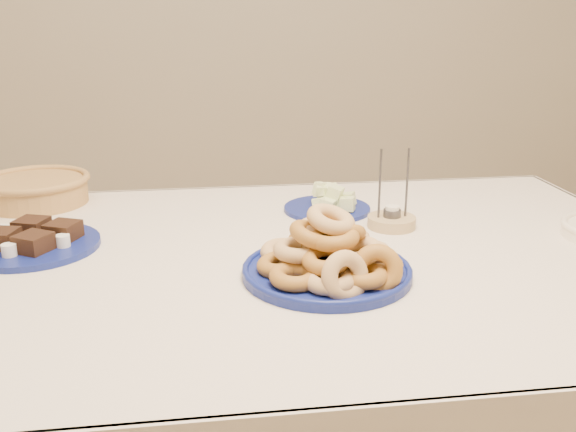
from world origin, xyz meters
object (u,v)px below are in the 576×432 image
Objects in this scene: wicker_basket at (36,189)px; dining_table at (285,300)px; brownie_plate at (32,242)px; donut_platter at (329,259)px; melon_plate at (329,204)px; candle_holder at (392,220)px.

dining_table is at bearing -37.26° from wicker_basket.
donut_platter is at bearing -21.87° from brownie_plate.
melon_plate is at bearing 14.27° from brownie_plate.
brownie_plate is at bearing 168.66° from dining_table.
candle_holder is at bearing -49.62° from melon_plate.
candle_holder is at bearing 26.91° from dining_table.
wicker_basket is 0.93m from candle_holder.
melon_plate is 0.81× the size of wicker_basket.
brownie_plate is at bearing 158.13° from donut_platter.
brownie_plate is 0.36m from wicker_basket.
candle_holder reaches higher than dining_table.
dining_table is 0.21m from donut_platter.
donut_platter is 1.10× the size of brownie_plate.
candle_holder reaches higher than donut_platter.
dining_table is at bearing -118.30° from melon_plate.
wicker_basket is at bearing 138.52° from donut_platter.
candle_holder is (0.12, -0.14, -0.00)m from melon_plate.
dining_table is 0.56m from brownie_plate.
wicker_basket is at bearing 159.96° from candle_holder.
dining_table is 0.77m from wicker_basket.
wicker_basket is (-0.67, 0.59, 0.00)m from donut_platter.
dining_table is 4.36× the size of donut_platter.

